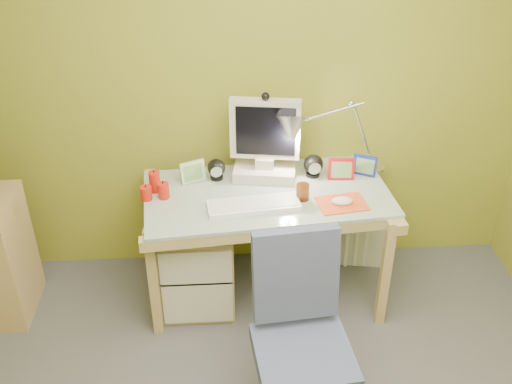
{
  "coord_description": "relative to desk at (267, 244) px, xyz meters",
  "views": [
    {
      "loc": [
        -0.15,
        -1.49,
        2.41
      ],
      "look_at": [
        0.0,
        1.0,
        0.85
      ],
      "focal_mm": 42.0,
      "sensor_mm": 36.0,
      "label": 1
    }
  ],
  "objects": [
    {
      "name": "desk_lamp",
      "position": [
        0.45,
        0.18,
        0.68
      ],
      "size": [
        0.66,
        0.39,
        0.66
      ],
      "primitive_type": null,
      "rotation": [
        0.0,
        0.0,
        0.22
      ],
      "color": "silver",
      "rests_on": "desk"
    },
    {
      "name": "photo_frame_green",
      "position": [
        -0.4,
        0.14,
        0.41
      ],
      "size": [
        0.14,
        0.08,
        0.12
      ],
      "primitive_type": "cube",
      "rotation": [
        0.0,
        0.0,
        0.42
      ],
      "color": "#B4D995",
      "rests_on": "desk"
    },
    {
      "name": "desk",
      "position": [
        0.0,
        0.0,
        0.0
      ],
      "size": [
        1.37,
        0.78,
        0.7
      ],
      "primitive_type": null,
      "rotation": [
        0.0,
        0.0,
        0.1
      ],
      "color": "tan",
      "rests_on": "floor"
    },
    {
      "name": "radiator",
      "position": [
        0.62,
        0.27,
        -0.17
      ],
      "size": [
        0.37,
        0.2,
        0.35
      ],
      "primitive_type": "cube",
      "rotation": [
        0.0,
        0.0,
        -0.16
      ],
      "color": "silver",
      "rests_on": "floor"
    },
    {
      "name": "photo_frame_red",
      "position": [
        0.42,
        0.12,
        0.41
      ],
      "size": [
        0.14,
        0.03,
        0.12
      ],
      "primitive_type": "cube",
      "rotation": [
        0.0,
        0.0,
        -0.07
      ],
      "color": "red",
      "rests_on": "desk"
    },
    {
      "name": "mousepad",
      "position": [
        0.38,
        -0.14,
        0.35
      ],
      "size": [
        0.27,
        0.21,
        0.01
      ],
      "primitive_type": "cube",
      "rotation": [
        0.0,
        0.0,
        0.15
      ],
      "color": "#DF5222",
      "rests_on": "desk"
    },
    {
      "name": "speaker_left",
      "position": [
        -0.27,
        0.16,
        0.41
      ],
      "size": [
        0.12,
        0.12,
        0.12
      ],
      "primitive_type": null,
      "rotation": [
        0.0,
        0.0,
        0.23
      ],
      "color": "black",
      "rests_on": "desk"
    },
    {
      "name": "speaker_right",
      "position": [
        0.27,
        0.16,
        0.42
      ],
      "size": [
        0.12,
        0.12,
        0.13
      ],
      "primitive_type": null,
      "rotation": [
        0.0,
        0.0,
        0.15
      ],
      "color": "black",
      "rests_on": "desk"
    },
    {
      "name": "keyboard",
      "position": [
        -0.08,
        -0.14,
        0.36
      ],
      "size": [
        0.49,
        0.21,
        0.02
      ],
      "primitive_type": "cube",
      "rotation": [
        0.0,
        0.0,
        0.12
      ],
      "color": "white",
      "rests_on": "desk"
    },
    {
      "name": "mouse",
      "position": [
        0.38,
        -0.14,
        0.37
      ],
      "size": [
        0.11,
        0.07,
        0.04
      ],
      "primitive_type": "ellipsoid",
      "rotation": [
        0.0,
        0.0,
        -0.02
      ],
      "color": "white",
      "rests_on": "mousepad"
    },
    {
      "name": "photo_frame_blue",
      "position": [
        0.56,
        0.16,
        0.41
      ],
      "size": [
        0.13,
        0.07,
        0.11
      ],
      "primitive_type": "cube",
      "rotation": [
        0.0,
        0.0,
        -0.45
      ],
      "color": "#162699",
      "rests_on": "desk"
    },
    {
      "name": "amber_tumbler",
      "position": [
        0.18,
        -0.08,
        0.4
      ],
      "size": [
        0.08,
        0.08,
        0.09
      ],
      "primitive_type": "cylinder",
      "rotation": [
        0.0,
        0.0,
        0.2
      ],
      "color": "#8D3D14",
      "rests_on": "desk"
    },
    {
      "name": "monitor",
      "position": [
        -0.0,
        0.18,
        0.61
      ],
      "size": [
        0.41,
        0.27,
        0.52
      ],
      "primitive_type": null,
      "rotation": [
        0.0,
        0.0,
        -0.15
      ],
      "color": "beige",
      "rests_on": "desk"
    },
    {
      "name": "wall_back",
      "position": [
        -0.07,
        0.37,
        0.85
      ],
      "size": [
        3.2,
        0.01,
        2.4
      ],
      "primitive_type": "cube",
      "color": "olive",
      "rests_on": "floor"
    },
    {
      "name": "candle_cluster",
      "position": [
        -0.6,
        0.01,
        0.41
      ],
      "size": [
        0.18,
        0.16,
        0.12
      ],
      "primitive_type": null,
      "rotation": [
        0.0,
        0.0,
        -0.2
      ],
      "color": "red",
      "rests_on": "desk"
    },
    {
      "name": "task_chair",
      "position": [
        0.09,
        -0.91,
        0.08
      ],
      "size": [
        0.52,
        0.52,
        0.86
      ],
      "primitive_type": null,
      "rotation": [
        0.0,
        0.0,
        0.1
      ],
      "color": "#404769",
      "rests_on": "floor"
    }
  ]
}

